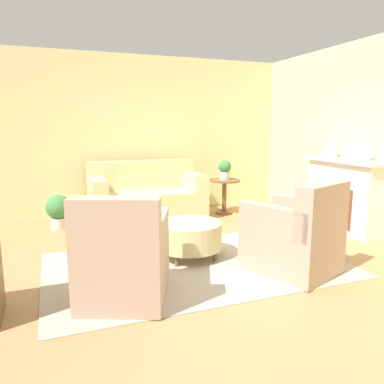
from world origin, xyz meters
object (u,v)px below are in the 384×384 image
(ottoman_table, at_px, (189,235))
(potted_plant_floor, at_px, (59,210))
(vase_mantel_near, at_px, (330,151))
(armchair_left, at_px, (124,260))
(side_table, at_px, (224,190))
(couch, at_px, (147,198))
(potted_plant_on_side_table, at_px, (225,169))
(armchair_right, at_px, (296,238))
(vase_mantel_far, at_px, (365,154))

(ottoman_table, bearing_deg, potted_plant_floor, 126.77)
(vase_mantel_near, xyz_separation_m, potted_plant_floor, (-4.02, 1.26, -0.89))
(potted_plant_floor, bearing_deg, ottoman_table, -53.23)
(armchair_left, xyz_separation_m, side_table, (2.33, 2.76, 0.04))
(potted_plant_floor, bearing_deg, armchair_left, -79.80)
(side_table, bearing_deg, armchair_left, -130.15)
(couch, bearing_deg, potted_plant_on_side_table, -6.72)
(armchair_right, height_order, ottoman_table, armchair_right)
(ottoman_table, height_order, potted_plant_floor, potted_plant_floor)
(armchair_right, relative_size, vase_mantel_far, 4.34)
(couch, distance_m, ottoman_table, 2.10)
(vase_mantel_near, bearing_deg, potted_plant_floor, 162.62)
(armchair_right, xyz_separation_m, vase_mantel_near, (1.67, 1.48, 0.79))
(couch, height_order, ottoman_table, couch)
(armchair_left, distance_m, vase_mantel_far, 3.70)
(couch, height_order, side_table, couch)
(potted_plant_on_side_table, bearing_deg, ottoman_table, -125.74)
(armchair_right, xyz_separation_m, vase_mantel_far, (1.67, 0.79, 0.80))
(vase_mantel_near, bearing_deg, armchair_right, -138.42)
(couch, xyz_separation_m, armchair_right, (0.92, -2.92, 0.03))
(armchair_left, relative_size, armchair_right, 1.00)
(couch, distance_m, potted_plant_floor, 1.45)
(vase_mantel_far, height_order, potted_plant_floor, vase_mantel_far)
(vase_mantel_near, bearing_deg, ottoman_table, -165.79)
(vase_mantel_far, bearing_deg, vase_mantel_near, 90.00)
(side_table, bearing_deg, ottoman_table, -125.74)
(armchair_right, bearing_deg, couch, 107.40)
(ottoman_table, distance_m, potted_plant_on_side_table, 2.44)
(couch, xyz_separation_m, ottoman_table, (-0.00, -2.09, -0.07))
(armchair_left, relative_size, ottoman_table, 1.40)
(side_table, height_order, potted_plant_floor, side_table)
(vase_mantel_near, bearing_deg, vase_mantel_far, -90.00)
(ottoman_table, xyz_separation_m, vase_mantel_far, (2.59, -0.04, 0.90))
(armchair_left, distance_m, side_table, 3.61)
(vase_mantel_far, bearing_deg, couch, 140.49)
(ottoman_table, bearing_deg, couch, 89.92)
(vase_mantel_far, xyz_separation_m, potted_plant_floor, (-4.02, 1.95, -0.90))
(couch, relative_size, side_table, 3.07)
(ottoman_table, bearing_deg, armchair_left, -138.57)
(armchair_right, distance_m, side_table, 2.80)
(vase_mantel_far, bearing_deg, potted_plant_on_side_table, 121.36)
(armchair_left, bearing_deg, armchair_right, 0.00)
(side_table, bearing_deg, vase_mantel_near, -46.71)
(armchair_left, xyz_separation_m, vase_mantel_far, (3.53, 0.79, 0.80))
(vase_mantel_near, height_order, potted_plant_on_side_table, vase_mantel_near)
(armchair_left, bearing_deg, vase_mantel_near, 22.80)
(vase_mantel_near, relative_size, potted_plant_on_side_table, 0.66)
(couch, relative_size, armchair_left, 1.74)
(side_table, xyz_separation_m, potted_plant_on_side_table, (0.00, 0.00, 0.38))
(potted_plant_on_side_table, xyz_separation_m, potted_plant_floor, (-2.82, -0.02, -0.52))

